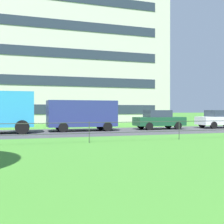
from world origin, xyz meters
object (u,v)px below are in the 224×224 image
Objects in this scene: car_white_far_right at (220,119)px; apartment_building_background at (56,62)px; car_dark_green_far_left at (159,120)px; panel_van_center at (82,114)px.

car_white_far_right is 0.15× the size of apartment_building_background.
car_white_far_right is (5.75, -0.19, 0.00)m from car_dark_green_far_left.
apartment_building_background is at bearing 88.16° from panel_van_center.
car_dark_green_far_left is (6.29, -0.01, -0.49)m from panel_van_center.
car_dark_green_far_left is 1.00× the size of car_white_far_right.
panel_van_center is 6.31m from car_dark_green_far_left.
panel_van_center reaches higher than car_white_far_right.
car_dark_green_far_left is 0.15× the size of apartment_building_background.
panel_van_center is 1.24× the size of car_dark_green_far_left.
panel_van_center reaches higher than car_dark_green_far_left.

